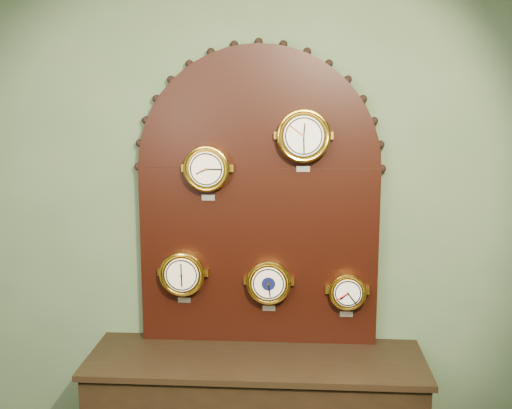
# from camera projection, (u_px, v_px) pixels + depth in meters

# --- Properties ---
(wall_back) EXTENTS (4.00, 0.00, 4.00)m
(wall_back) POSITION_uv_depth(u_px,v_px,m) (259.00, 230.00, 3.29)
(wall_back) COLOR #455A3D
(wall_back) RESTS_ON ground
(display_board) EXTENTS (1.26, 0.06, 1.53)m
(display_board) POSITION_uv_depth(u_px,v_px,m) (259.00, 188.00, 3.20)
(display_board) COLOR black
(display_board) RESTS_ON shop_counter
(roman_clock) EXTENTS (0.23, 0.08, 0.28)m
(roman_clock) POSITION_uv_depth(u_px,v_px,m) (207.00, 168.00, 3.14)
(roman_clock) COLOR gold
(roman_clock) RESTS_ON display_board
(arabic_clock) EXTENTS (0.26, 0.08, 0.31)m
(arabic_clock) POSITION_uv_depth(u_px,v_px,m) (304.00, 136.00, 3.08)
(arabic_clock) COLOR gold
(arabic_clock) RESTS_ON display_board
(hygrometer) EXTENTS (0.23, 0.08, 0.28)m
(hygrometer) POSITION_uv_depth(u_px,v_px,m) (183.00, 273.00, 3.24)
(hygrometer) COLOR gold
(hygrometer) RESTS_ON display_board
(barometer) EXTENTS (0.22, 0.08, 0.27)m
(barometer) POSITION_uv_depth(u_px,v_px,m) (269.00, 282.00, 3.22)
(barometer) COLOR gold
(barometer) RESTS_ON display_board
(tide_clock) EXTENTS (0.19, 0.08, 0.24)m
(tide_clock) POSITION_uv_depth(u_px,v_px,m) (347.00, 291.00, 3.20)
(tide_clock) COLOR gold
(tide_clock) RESTS_ON display_board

